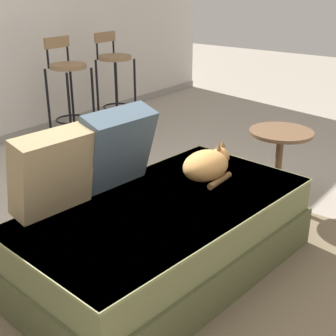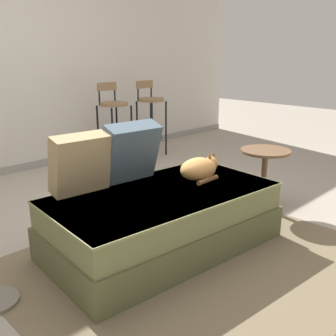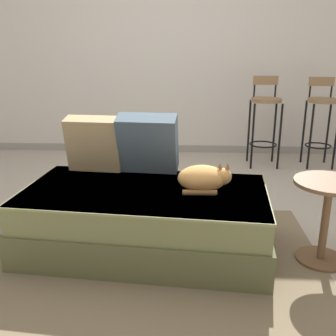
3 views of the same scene
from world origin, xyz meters
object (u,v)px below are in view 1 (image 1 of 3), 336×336
couch (166,237)px  throw_pillow_corner (52,172)px  side_table (279,157)px  bar_stool_near_window (68,82)px  throw_pillow_middle (115,148)px  cat (207,165)px  bar_stool_by_doorway (114,72)px

couch → throw_pillow_corner: throw_pillow_corner is taller
side_table → bar_stool_near_window: bearing=90.3°
throw_pillow_middle → cat: (0.40, -0.35, -0.14)m
cat → bar_stool_near_window: 2.20m
bar_stool_near_window → side_table: (0.01, -2.17, -0.25)m
throw_pillow_corner → side_table: 1.69m
couch → throw_pillow_middle: 0.56m
bar_stool_by_doorway → side_table: (-0.62, -2.17, -0.26)m
cat → bar_stool_by_doorway: 2.49m
bar_stool_near_window → side_table: 2.18m
throw_pillow_middle → throw_pillow_corner: bearing=174.8°
couch → bar_stool_near_window: (1.16, 2.06, 0.39)m
throw_pillow_middle → bar_stool_by_doorway: 2.48m
bar_stool_near_window → bar_stool_by_doorway: bearing=0.0°
couch → throw_pillow_corner: size_ratio=4.08×
cat → bar_stool_by_doorway: bearing=56.0°
cat → throw_pillow_middle: bearing=139.0°
couch → bar_stool_by_doorway: 2.76m
couch → throw_pillow_middle: bearing=91.6°
cat → side_table: bearing=-7.5°
throw_pillow_middle → bar_stool_near_window: size_ratio=0.45×
couch → side_table: (1.17, -0.11, 0.14)m
couch → side_table: 1.18m
throw_pillow_middle → bar_stool_near_window: bearing=55.8°
throw_pillow_corner → cat: throw_pillow_corner is taller
couch → throw_pillow_corner: (-0.42, 0.38, 0.43)m
couch → throw_pillow_corner: 0.71m
throw_pillow_middle → bar_stool_by_doorway: bar_stool_by_doorway is taller
throw_pillow_middle → cat: 0.55m
cat → bar_stool_by_doorway: size_ratio=0.35×
throw_pillow_corner → couch: bearing=-42.4°
bar_stool_near_window → side_table: size_ratio=1.84×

